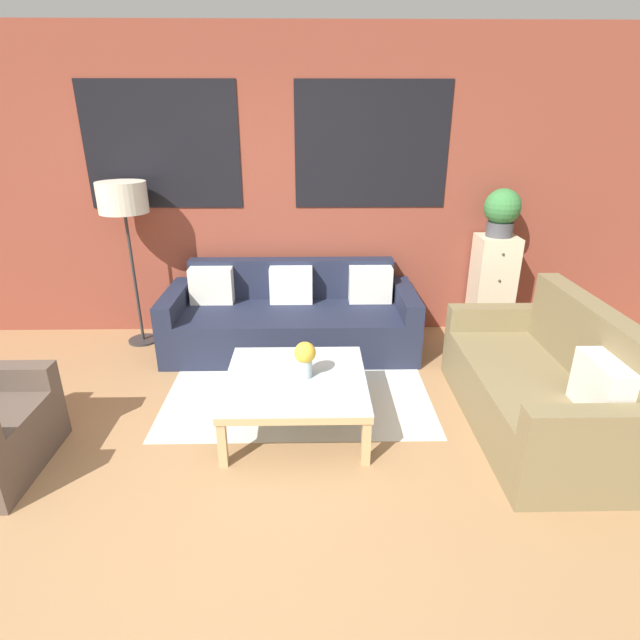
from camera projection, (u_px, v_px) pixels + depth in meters
ground_plane at (247, 487)px, 2.98m from camera, size 16.00×16.00×0.00m
wall_back_brick at (269, 189)px, 4.70m from camera, size 8.40×0.09×2.80m
rug at (298, 384)px, 4.12m from camera, size 2.07×1.60×0.00m
couch_dark at (291, 319)px, 4.68m from camera, size 2.28×0.88×0.78m
settee_vintage at (540, 388)px, 3.44m from camera, size 0.80×1.69×0.92m
coffee_table at (296, 384)px, 3.47m from camera, size 0.97×0.97×0.38m
floor_lamp at (123, 204)px, 4.40m from camera, size 0.43×0.43×1.52m
drawer_cabinet at (491, 287)px, 4.85m from camera, size 0.37×0.36×1.01m
potted_plant at (502, 211)px, 4.57m from camera, size 0.33×0.33×0.44m
flower_vase at (305, 357)px, 3.41m from camera, size 0.15×0.15×0.26m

